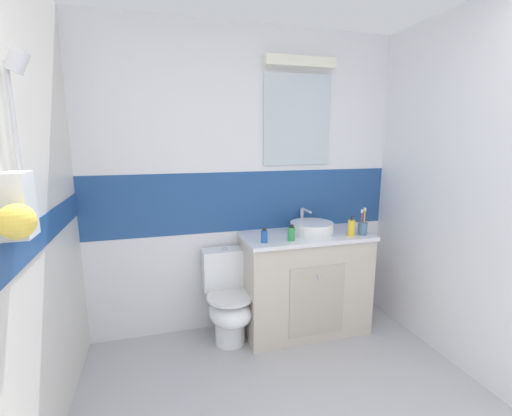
{
  "coord_description": "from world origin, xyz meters",
  "views": [
    {
      "loc": [
        -0.72,
        -0.4,
        1.62
      ],
      "look_at": [
        -0.06,
        1.9,
        1.14
      ],
      "focal_mm": 24.47,
      "sensor_mm": 36.0,
      "label": 1
    }
  ],
  "objects": [
    {
      "name": "wall_back_tiled",
      "position": [
        0.01,
        2.45,
        1.26
      ],
      "size": [
        3.2,
        0.2,
        2.5
      ],
      "color": "white",
      "rests_on": "ground_plane"
    },
    {
      "name": "sink_basin",
      "position": [
        0.49,
        2.16,
        0.9
      ],
      "size": [
        0.35,
        0.4,
        0.18
      ],
      "color": "white",
      "rests_on": "vanity_cabinet"
    },
    {
      "name": "toothbrush_cup",
      "position": [
        0.87,
        2.0,
        0.91
      ],
      "size": [
        0.07,
        0.07,
        0.23
      ],
      "color": "#4C7299",
      "rests_on": "vanity_cabinet"
    },
    {
      "name": "toilet",
      "position": [
        -0.21,
        2.15,
        0.35
      ],
      "size": [
        0.37,
        0.5,
        0.75
      ],
      "color": "white",
      "rests_on": "ground_plane"
    },
    {
      "name": "soap_dispenser",
      "position": [
        0.77,
        2.0,
        0.92
      ],
      "size": [
        0.06,
        0.06,
        0.17
      ],
      "color": "yellow",
      "rests_on": "vanity_cabinet"
    },
    {
      "name": "wall_right_plain",
      "position": [
        1.35,
        1.2,
        1.25
      ],
      "size": [
        0.1,
        3.48,
        2.5
      ],
      "primitive_type": "cube",
      "color": "white",
      "rests_on": "ground_plane"
    },
    {
      "name": "perfume_flask_small",
      "position": [
        0.04,
        2.01,
        0.9
      ],
      "size": [
        0.04,
        0.03,
        0.11
      ],
      "color": "#2659B2",
      "rests_on": "vanity_cabinet"
    },
    {
      "name": "lotion_bottle_short",
      "position": [
        0.25,
        2.0,
        0.91
      ],
      "size": [
        0.05,
        0.05,
        0.12
      ],
      "color": "green",
      "rests_on": "vanity_cabinet"
    },
    {
      "name": "vanity_cabinet",
      "position": [
        0.44,
        2.15,
        0.43
      ],
      "size": [
        1.05,
        0.52,
        0.85
      ],
      "color": "beige",
      "rests_on": "ground_plane"
    }
  ]
}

